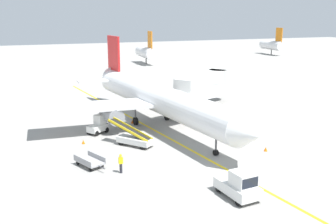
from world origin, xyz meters
TOP-DOWN VIEW (x-y plane):
  - ground_plane at (0.00, 0.00)m, footprint 300.00×300.00m
  - taxi_line_yellow at (-1.44, 5.00)m, footprint 12.34×79.13m
  - airliner at (-1.52, 13.88)m, footprint 28.28×35.28m
  - jet_bridge at (8.74, 21.29)m, footprint 11.62×9.83m
  - pushback_tug at (-2.26, -6.59)m, footprint 2.29×3.79m
  - baggage_tug_near_wing at (-8.80, 13.23)m, footprint 2.71×2.46m
  - belt_loader_forward_hold at (-6.23, 7.56)m, footprint 4.13×4.67m
  - baggage_cart_loaded at (-11.52, 3.54)m, footprint 2.54×3.77m
  - ground_crew_marshaller at (-9.29, 1.07)m, footprint 0.36×0.24m
  - safety_cone_nose_left at (-4.11, 15.82)m, footprint 0.36×0.36m
  - safety_cone_nose_right at (-11.07, 10.02)m, footprint 0.36×0.36m
  - safety_cone_wingtip_left at (5.49, 1.28)m, footprint 0.36×0.36m
  - distant_aircraft_mid_right at (15.46, 71.07)m, footprint 3.00×10.10m
  - distant_aircraft_far_right at (61.27, 79.44)m, footprint 3.00×10.10m

SIDE VIEW (x-z plane):
  - ground_plane at x=0.00m, z-range 0.00..0.00m
  - taxi_line_yellow at x=-1.44m, z-range 0.00..0.01m
  - safety_cone_nose_left at x=-4.11m, z-range 0.00..0.44m
  - safety_cone_nose_right at x=-11.07m, z-range 0.00..0.44m
  - safety_cone_wingtip_left at x=5.49m, z-range 0.00..0.44m
  - baggage_cart_loaded at x=-11.52m, z-range 0.00..0.94m
  - belt_loader_forward_hold at x=-6.23m, z-range -0.52..2.07m
  - ground_crew_marshaller at x=-9.29m, z-range 0.06..1.76m
  - baggage_tug_near_wing at x=-8.80m, z-range -0.12..1.98m
  - pushback_tug at x=-2.26m, z-range -0.11..2.09m
  - distant_aircraft_mid_right at x=15.46m, z-range -1.18..7.62m
  - distant_aircraft_far_right at x=61.27m, z-range -1.18..7.62m
  - airliner at x=-1.52m, z-range -1.63..8.47m
  - jet_bridge at x=8.74m, z-range 1.12..5.97m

